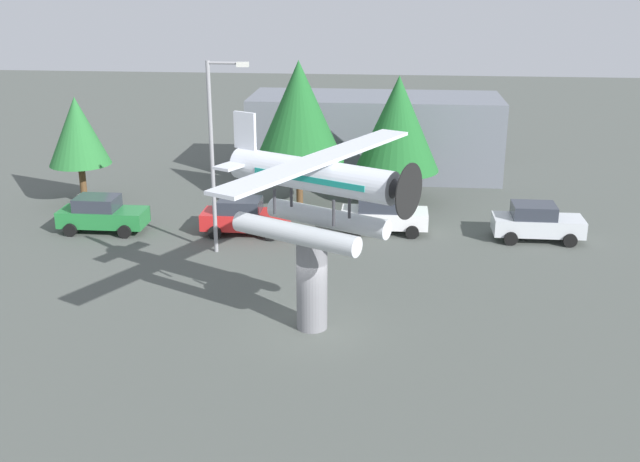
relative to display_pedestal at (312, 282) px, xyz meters
The scene contains 12 objects.
ground_plane 1.76m from the display_pedestal, ahead, with size 140.00×140.00×0.00m, color #4C514C.
display_pedestal is the anchor object (origin of this frame).
floatplane_monument 3.43m from the display_pedestal, 27.68° to the right, with size 7.11×9.72×4.00m.
car_near_green 14.88m from the display_pedestal, 139.93° to the left, with size 4.20×2.02×1.76m.
car_mid_red 10.80m from the display_pedestal, 113.77° to the left, with size 4.20×2.02×1.76m.
car_far_white 11.08m from the display_pedestal, 77.67° to the left, with size 4.20×2.02×1.76m.
car_distant_silver 14.14m from the display_pedestal, 47.00° to the left, with size 4.20×2.02×1.76m.
streetlight_primary 9.39m from the display_pedestal, 124.38° to the left, with size 1.84×0.28×8.58m.
storefront_building 22.07m from the display_pedestal, 85.84° to the left, with size 15.30×5.66×4.90m, color slate.
tree_west 20.02m from the display_pedestal, 135.13° to the left, with size 3.29×3.29×5.87m.
tree_east 15.15m from the display_pedestal, 98.63° to the left, with size 4.79×4.79×7.84m.
tree_center_back 16.34m from the display_pedestal, 79.40° to the left, with size 4.59×4.59×6.95m.
Camera 1 is at (2.63, -24.43, 12.16)m, focal length 42.40 mm.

